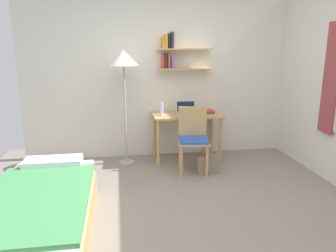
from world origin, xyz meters
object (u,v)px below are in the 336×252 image
laptop (186,110)px  book_stack (208,111)px  desk (187,122)px  handbag (208,163)px  water_bottle (161,109)px  desk_chair (193,137)px  standing_lamp (124,63)px  bed (41,215)px

laptop → book_stack: 0.36m
desk → handbag: size_ratio=2.47×
water_bottle → laptop: bearing=13.2°
desk_chair → standing_lamp: size_ratio=0.54×
desk_chair → handbag: (0.20, -0.12, -0.36)m
water_bottle → standing_lamp: bearing=179.9°
standing_lamp → water_bottle: 0.87m
laptop → water_bottle: (-0.40, -0.09, 0.05)m
desk_chair → book_stack: (0.37, 0.55, 0.25)m
bed → desk: bearing=47.6°
desk → laptop: bearing=92.8°
water_bottle → bed: bearing=-126.1°
desk → book_stack: book_stack is taller
bed → laptop: bearing=48.2°
bed → book_stack: bearing=43.0°
laptop → book_stack: bearing=-0.7°
desk_chair → water_bottle: 0.69m
desk_chair → water_bottle: size_ratio=4.44×
water_bottle → book_stack: 0.76m
bed → handbag: (1.97, 1.32, -0.09)m
handbag → bed: bearing=-146.2°
desk → water_bottle: 0.47m
desk_chair → handbag: 0.43m
laptop → desk: bearing=-87.2°
standing_lamp → handbag: standing_lamp is taller
water_bottle → desk: bearing=7.4°
book_stack → handbag: bearing=-104.4°
desk → book_stack: size_ratio=5.02×
standing_lamp → water_bottle: bearing=-0.1°
handbag → water_bottle: bearing=134.7°
bed → desk: desk is taller
bed → water_bottle: water_bottle is taller
bed → standing_lamp: size_ratio=1.08×
water_bottle → book_stack: size_ratio=0.99×
bed → laptop: 2.73m
bed → desk: 2.67m
book_stack → standing_lamp: bearing=-176.1°
desk → handbag: 0.80m
handbag → standing_lamp: bearing=152.4°
desk_chair → laptop: (0.01, 0.56, 0.28)m
standing_lamp → handbag: 1.87m
desk_chair → handbag: size_ratio=2.16×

